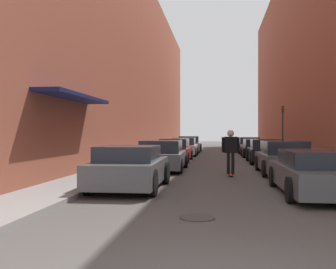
{
  "coord_description": "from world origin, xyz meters",
  "views": [
    {
      "loc": [
        -0.08,
        -3.82,
        1.65
      ],
      "look_at": [
        -1.94,
        10.05,
        1.6
      ],
      "focal_mm": 40.0,
      "sensor_mm": 36.0,
      "label": 1
    }
  ],
  "objects_px": {
    "parked_car_left_3": "(184,147)",
    "parked_car_right_1": "(283,158)",
    "parked_car_left_4": "(189,144)",
    "parked_car_right_2": "(266,151)",
    "parked_car_right_3": "(256,148)",
    "traffic_light": "(283,125)",
    "skateboarder": "(231,148)",
    "manhole_cover": "(197,217)",
    "parked_car_left_2": "(175,150)",
    "parked_car_left_0": "(130,168)",
    "parked_car_right_4": "(249,145)",
    "parked_car_right_0": "(314,173)",
    "parked_car_left_1": "(162,156)"
  },
  "relations": [
    {
      "from": "parked_car_left_3",
      "to": "parked_car_right_1",
      "type": "xyz_separation_m",
      "value": [
        5.05,
        -11.79,
        0.01
      ]
    },
    {
      "from": "parked_car_left_4",
      "to": "parked_car_right_2",
      "type": "distance_m",
      "value": 12.64
    },
    {
      "from": "parked_car_right_3",
      "to": "traffic_light",
      "type": "distance_m",
      "value": 2.41
    },
    {
      "from": "parked_car_right_1",
      "to": "skateboarder",
      "type": "bearing_deg",
      "value": -155.55
    },
    {
      "from": "parked_car_right_3",
      "to": "manhole_cover",
      "type": "height_order",
      "value": "parked_car_right_3"
    },
    {
      "from": "parked_car_left_2",
      "to": "parked_car_right_2",
      "type": "distance_m",
      "value": 5.21
    },
    {
      "from": "parked_car_left_0",
      "to": "parked_car_right_4",
      "type": "relative_size",
      "value": 0.91
    },
    {
      "from": "parked_car_right_4",
      "to": "parked_car_left_3",
      "type": "bearing_deg",
      "value": -140.64
    },
    {
      "from": "parked_car_left_3",
      "to": "skateboarder",
      "type": "distance_m",
      "value": 13.09
    },
    {
      "from": "parked_car_left_2",
      "to": "skateboarder",
      "type": "distance_m",
      "value": 7.98
    },
    {
      "from": "parked_car_left_3",
      "to": "parked_car_right_3",
      "type": "bearing_deg",
      "value": -9.43
    },
    {
      "from": "parked_car_left_2",
      "to": "parked_car_left_3",
      "type": "distance_m",
      "value": 5.37
    },
    {
      "from": "parked_car_right_0",
      "to": "parked_car_right_4",
      "type": "relative_size",
      "value": 1.04
    },
    {
      "from": "parked_car_right_1",
      "to": "parked_car_right_3",
      "type": "distance_m",
      "value": 10.95
    },
    {
      "from": "parked_car_left_1",
      "to": "parked_car_right_1",
      "type": "xyz_separation_m",
      "value": [
        5.07,
        -0.89,
        0.01
      ]
    },
    {
      "from": "parked_car_right_2",
      "to": "parked_car_left_3",
      "type": "bearing_deg",
      "value": 129.64
    },
    {
      "from": "parked_car_left_0",
      "to": "parked_car_right_2",
      "type": "distance_m",
      "value": 11.66
    },
    {
      "from": "parked_car_left_3",
      "to": "parked_car_left_4",
      "type": "xyz_separation_m",
      "value": [
        -0.06,
        5.41,
        0.04
      ]
    },
    {
      "from": "parked_car_left_2",
      "to": "parked_car_right_2",
      "type": "height_order",
      "value": "parked_car_right_2"
    },
    {
      "from": "parked_car_left_2",
      "to": "parked_car_left_3",
      "type": "height_order",
      "value": "parked_car_left_2"
    },
    {
      "from": "parked_car_right_1",
      "to": "parked_car_right_2",
      "type": "distance_m",
      "value": 5.65
    },
    {
      "from": "parked_car_left_0",
      "to": "parked_car_right_0",
      "type": "height_order",
      "value": "parked_car_left_0"
    },
    {
      "from": "parked_car_left_3",
      "to": "parked_car_right_3",
      "type": "relative_size",
      "value": 1.01
    },
    {
      "from": "parked_car_left_0",
      "to": "parked_car_left_2",
      "type": "height_order",
      "value": "parked_car_left_2"
    },
    {
      "from": "parked_car_right_1",
      "to": "traffic_light",
      "type": "height_order",
      "value": "traffic_light"
    },
    {
      "from": "parked_car_right_4",
      "to": "manhole_cover",
      "type": "relative_size",
      "value": 6.27
    },
    {
      "from": "parked_car_left_2",
      "to": "parked_car_left_4",
      "type": "height_order",
      "value": "parked_car_left_4"
    },
    {
      "from": "parked_car_left_2",
      "to": "parked_car_left_4",
      "type": "relative_size",
      "value": 0.95
    },
    {
      "from": "parked_car_right_2",
      "to": "parked_car_right_3",
      "type": "distance_m",
      "value": 5.3
    },
    {
      "from": "parked_car_left_1",
      "to": "parked_car_left_4",
      "type": "xyz_separation_m",
      "value": [
        -0.04,
        16.3,
        0.04
      ]
    },
    {
      "from": "skateboarder",
      "to": "manhole_cover",
      "type": "xyz_separation_m",
      "value": [
        -0.88,
        -7.3,
        -1.09
      ]
    },
    {
      "from": "parked_car_right_1",
      "to": "parked_car_right_2",
      "type": "relative_size",
      "value": 1.0
    },
    {
      "from": "parked_car_left_3",
      "to": "parked_car_right_0",
      "type": "bearing_deg",
      "value": -73.5
    },
    {
      "from": "parked_car_left_3",
      "to": "manhole_cover",
      "type": "bearing_deg",
      "value": -84.17
    },
    {
      "from": "manhole_cover",
      "to": "parked_car_right_3",
      "type": "bearing_deg",
      "value": 81.11
    },
    {
      "from": "parked_car_right_0",
      "to": "parked_car_right_3",
      "type": "bearing_deg",
      "value": 89.81
    },
    {
      "from": "parked_car_left_0",
      "to": "skateboarder",
      "type": "distance_m",
      "value": 4.9
    },
    {
      "from": "parked_car_right_1",
      "to": "parked_car_right_4",
      "type": "height_order",
      "value": "parked_car_right_1"
    },
    {
      "from": "parked_car_left_1",
      "to": "parked_car_left_2",
      "type": "xyz_separation_m",
      "value": [
        -0.05,
        5.53,
        -0.0
      ]
    },
    {
      "from": "parked_car_left_2",
      "to": "manhole_cover",
      "type": "distance_m",
      "value": 14.85
    },
    {
      "from": "traffic_light",
      "to": "parked_car_left_0",
      "type": "bearing_deg",
      "value": -113.98
    },
    {
      "from": "parked_car_right_1",
      "to": "skateboarder",
      "type": "xyz_separation_m",
      "value": [
        -2.12,
        -0.97,
        0.45
      ]
    },
    {
      "from": "parked_car_right_3",
      "to": "parked_car_left_3",
      "type": "bearing_deg",
      "value": 170.57
    },
    {
      "from": "parked_car_left_3",
      "to": "traffic_light",
      "type": "bearing_deg",
      "value": -7.4
    },
    {
      "from": "parked_car_left_2",
      "to": "parked_car_right_3",
      "type": "relative_size",
      "value": 1.13
    },
    {
      "from": "parked_car_left_4",
      "to": "parked_car_right_2",
      "type": "relative_size",
      "value": 1.14
    },
    {
      "from": "parked_car_right_3",
      "to": "parked_car_right_4",
      "type": "bearing_deg",
      "value": 90.69
    },
    {
      "from": "parked_car_left_2",
      "to": "parked_car_right_1",
      "type": "distance_m",
      "value": 8.21
    },
    {
      "from": "parked_car_right_0",
      "to": "skateboarder",
      "type": "distance_m",
      "value": 4.64
    },
    {
      "from": "parked_car_right_2",
      "to": "skateboarder",
      "type": "bearing_deg",
      "value": -108.03
    }
  ]
}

